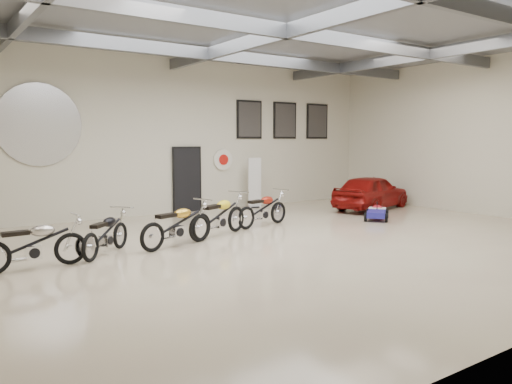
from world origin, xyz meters
TOP-DOWN VIEW (x-y plane):
  - floor at (0.00, 0.00)m, footprint 16.00×12.00m
  - ceiling at (0.00, 0.00)m, footprint 16.00×12.00m
  - back_wall at (0.00, 6.00)m, footprint 16.00×0.02m
  - right_wall at (8.00, 0.00)m, footprint 0.02×12.00m
  - ceiling_beams at (0.00, 0.00)m, footprint 15.80×11.80m
  - door at (0.50, 5.95)m, footprint 0.92×0.08m
  - logo_plaque at (-4.00, 5.95)m, footprint 2.30×0.06m
  - poster_left at (3.00, 5.96)m, footprint 1.05×0.08m
  - poster_mid at (4.60, 5.96)m, footprint 1.05×0.08m
  - poster_right at (6.20, 5.96)m, footprint 1.05×0.08m
  - oil_sign at (1.90, 5.95)m, footprint 0.72×0.10m
  - banner_stand at (2.91, 5.50)m, footprint 0.51×0.26m
  - motorcycle_silver at (-5.22, 0.85)m, footprint 1.92×0.64m
  - motorcycle_black at (-3.73, 1.28)m, footprint 1.68×1.64m
  - motorcycle_gold at (-2.17, 1.17)m, footprint 2.07×1.13m
  - motorcycle_yellow at (-0.77, 1.68)m, footprint 2.14×1.39m
  - motorcycle_red at (0.94, 2.24)m, footprint 2.00×1.02m
  - go_kart at (4.50, 1.30)m, footprint 1.57×1.46m
  - vintage_car at (6.00, 2.90)m, footprint 2.29×3.74m

SIDE VIEW (x-z plane):
  - floor at x=0.00m, z-range -0.01..0.01m
  - go_kart at x=4.50m, z-range 0.00..0.54m
  - motorcycle_black at x=-3.73m, z-range 0.00..0.93m
  - motorcycle_silver at x=-5.22m, z-range 0.00..0.99m
  - motorcycle_red at x=0.94m, z-range 0.00..0.99m
  - motorcycle_gold at x=-2.17m, z-range 0.00..1.03m
  - motorcycle_yellow at x=-0.77m, z-range 0.00..1.07m
  - vintage_car at x=6.00m, z-range 0.00..1.19m
  - banner_stand at x=2.91m, z-range 0.00..1.80m
  - door at x=0.50m, z-range 0.00..2.10m
  - oil_sign at x=1.90m, z-range 1.34..2.06m
  - back_wall at x=0.00m, z-range 0.00..5.00m
  - right_wall at x=8.00m, z-range 0.00..5.00m
  - logo_plaque at x=-4.00m, z-range 2.22..3.38m
  - poster_left at x=3.00m, z-range 2.42..3.78m
  - poster_mid at x=4.60m, z-range 2.42..3.78m
  - poster_right at x=6.20m, z-range 2.42..3.78m
  - ceiling_beams at x=0.00m, z-range 4.59..4.91m
  - ceiling at x=0.00m, z-range 5.00..5.00m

